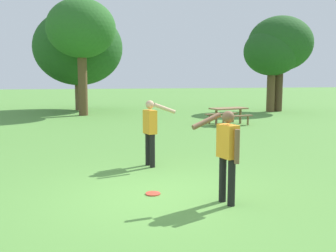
% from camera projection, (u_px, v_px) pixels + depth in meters
% --- Properties ---
extents(ground_plane, '(120.00, 120.00, 0.00)m').
position_uv_depth(ground_plane, '(157.00, 196.00, 7.21)').
color(ground_plane, '#568E3D').
extents(person_thrower, '(0.78, 0.59, 1.64)m').
position_uv_depth(person_thrower, '(151.00, 128.00, 9.48)').
color(person_thrower, black).
rests_on(person_thrower, ground).
extents(person_catcher, '(0.78, 0.59, 1.64)m').
position_uv_depth(person_catcher, '(227.00, 150.00, 6.68)').
color(person_catcher, black).
rests_on(person_catcher, ground).
extents(frisbee, '(0.28, 0.28, 0.03)m').
position_uv_depth(frisbee, '(153.00, 194.00, 7.33)').
color(frisbee, '#E04733').
rests_on(frisbee, ground).
extents(picnic_table_far, '(2.00, 1.80, 0.77)m').
position_uv_depth(picnic_table_far, '(229.00, 112.00, 17.72)').
color(picnic_table_far, olive).
rests_on(picnic_table_far, ground).
extents(tree_tall_left, '(5.64, 5.64, 6.40)m').
position_uv_depth(tree_tall_left, '(78.00, 48.00, 24.70)').
color(tree_tall_left, brown).
rests_on(tree_tall_left, ground).
extents(tree_broad_center, '(3.81, 3.81, 6.43)m').
position_uv_depth(tree_broad_center, '(81.00, 29.00, 21.25)').
color(tree_broad_center, brown).
rests_on(tree_broad_center, ground).
extents(tree_far_right, '(3.46, 3.46, 5.17)m').
position_uv_depth(tree_far_right, '(272.00, 52.00, 23.62)').
color(tree_far_right, brown).
rests_on(tree_far_right, ground).
extents(tree_slender_mid, '(3.96, 3.96, 5.88)m').
position_uv_depth(tree_slender_mid, '(280.00, 44.00, 23.86)').
color(tree_slender_mid, '#4C3823').
rests_on(tree_slender_mid, ground).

